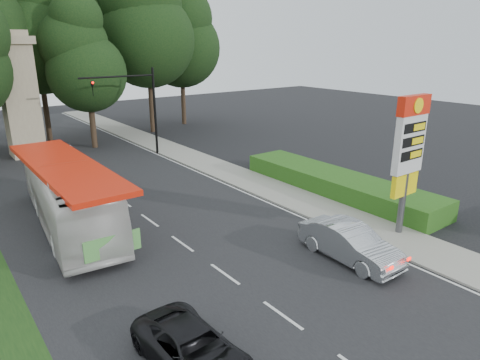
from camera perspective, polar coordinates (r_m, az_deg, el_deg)
ground at (r=15.45m, az=7.01°, el=-18.39°), size 120.00×120.00×0.00m
road_surface at (r=24.35m, az=-12.98°, el=-4.55°), size 14.00×80.00×0.02m
sidewalk_right at (r=28.56m, az=2.66°, el=-0.63°), size 3.00×80.00×0.12m
hedge at (r=27.73m, az=12.78°, el=-0.46°), size 3.00×14.00×1.20m
gas_station_pylon at (r=21.55m, az=21.62°, el=4.12°), size 2.10×0.45×6.85m
traffic_signal_mast at (r=36.13m, az=-13.27°, el=10.34°), size 6.10×0.35×7.20m
monument at (r=39.58m, az=-27.36°, el=10.10°), size 3.00×3.00×10.05m
tree_center_right at (r=44.92m, az=-25.81°, el=18.63°), size 9.24×9.24×18.15m
tree_east_near at (r=48.14m, az=-20.07°, el=17.52°), size 8.12×8.12×15.95m
tree_east_mid at (r=46.32m, az=-12.43°, el=20.24°), size 9.52×9.52×18.70m
tree_far_east at (r=50.37m, az=-7.94°, el=19.11°), size 8.68×8.68×17.05m
tree_monument_right at (r=40.24m, az=-19.91°, el=15.28°), size 6.72×6.72×13.20m
transit_bus at (r=23.47m, az=-21.89°, el=-1.94°), size 3.99×12.23×3.34m
sedan_silver at (r=19.39m, az=14.40°, el=-8.11°), size 1.83×4.90×1.60m
suv_charcoal at (r=13.37m, az=-6.27°, el=-21.63°), size 2.25×4.56×1.24m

